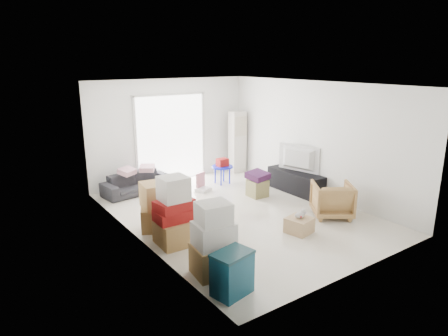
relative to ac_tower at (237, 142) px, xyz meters
name	(u,v)px	position (x,y,z in m)	size (l,w,h in m)	color
room_shell	(239,151)	(-1.95, -2.65, 0.48)	(4.98, 6.48, 3.18)	silver
sliding_door	(171,135)	(-1.95, 0.33, 0.37)	(2.10, 0.04, 2.33)	white
ac_tower	(237,142)	(0.00, 0.00, 0.00)	(0.45, 0.30, 1.75)	beige
tv_console	(296,182)	(0.05, -2.33, -0.61)	(0.47, 1.56, 0.52)	black
television	(296,169)	(0.05, -2.33, -0.28)	(1.12, 0.64, 0.15)	black
sofa	(137,180)	(-3.16, -0.15, -0.54)	(1.70, 0.50, 0.67)	#2B2B30
pillow_left	(127,166)	(-3.41, -0.17, -0.15)	(0.37, 0.29, 0.12)	#CD95A5
pillow_right	(147,162)	(-2.89, -0.15, -0.15)	(0.37, 0.30, 0.13)	#CD95A5
armchair	(332,198)	(-0.46, -3.90, -0.48)	(0.77, 0.72, 0.79)	tan
storage_bins	(232,273)	(-3.85, -5.04, -0.56)	(0.62, 0.49, 0.63)	navy
box_stack_a	(214,242)	(-3.75, -4.43, -0.36)	(0.69, 0.60, 1.14)	#AE814E
box_stack_b	(174,215)	(-3.75, -3.18, -0.34)	(0.69, 0.62, 1.24)	#AE814E
box_stack_c	(157,207)	(-3.72, -2.43, -0.42)	(0.78, 0.73, 0.93)	#AE814E
loose_box	(186,225)	(-3.38, -2.92, -0.70)	(0.43, 0.43, 0.36)	#AE814E
duffel_bag	(213,224)	(-2.91, -3.13, -0.73)	(0.45, 0.27, 0.29)	black
ottoman	(257,188)	(-0.93, -2.05, -0.67)	(0.41, 0.41, 0.41)	#928E55
blanket	(258,177)	(-0.93, -2.05, -0.40)	(0.45, 0.45, 0.14)	#3F1B44
kids_table	(222,166)	(-1.03, -0.72, -0.39)	(0.55, 0.55, 0.68)	#0E19D1
toy_walker	(202,186)	(-1.79, -0.95, -0.75)	(0.42, 0.40, 0.45)	silver
wood_crate	(299,225)	(-1.60, -4.10, -0.73)	(0.43, 0.43, 0.29)	tan
plush_bunny	(301,214)	(-1.57, -4.09, -0.52)	(0.29, 0.17, 0.15)	#B2ADA8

